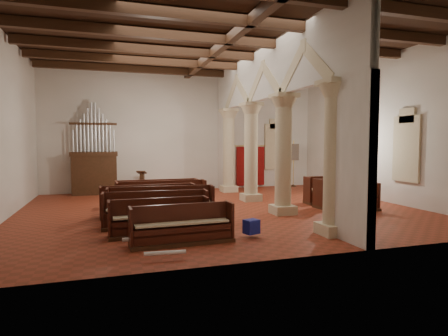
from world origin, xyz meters
TOP-DOWN VIEW (x-y plane):
  - floor at (0.00, 0.00)m, footprint 14.00×14.00m
  - ceiling at (0.00, 0.00)m, footprint 14.00×14.00m
  - wall_back at (0.00, 6.00)m, footprint 14.00×0.02m
  - wall_front at (0.00, -6.00)m, footprint 14.00×0.02m
  - wall_left at (-7.00, 0.00)m, footprint 0.02×12.00m
  - wall_right at (7.00, 0.00)m, footprint 0.02×12.00m
  - ceiling_beams at (0.00, 0.00)m, footprint 13.80×11.80m
  - arcade at (1.80, 0.00)m, footprint 0.90×11.90m
  - window_right_a at (6.98, -1.50)m, footprint 0.03×1.00m
  - window_right_b at (6.98, 2.50)m, footprint 0.03×1.00m
  - window_back at (5.00, 5.98)m, footprint 1.00×0.03m
  - pipe_organ at (-4.50, 5.50)m, footprint 2.10×0.85m
  - lectern at (-2.32, 5.49)m, footprint 0.53×0.56m
  - dossal_curtain at (3.50, 5.92)m, footprint 1.80×0.07m
  - processional_banner at (5.86, 5.47)m, footprint 0.54×0.69m
  - hymnal_box_a at (-0.38, -4.12)m, footprint 0.44×0.39m
  - hymnal_box_b at (-1.17, -2.52)m, footprint 0.36×0.32m
  - hymnal_box_c at (-0.50, -0.82)m, footprint 0.32×0.28m
  - tube_heater_a at (-2.79, -5.35)m, footprint 0.87×0.16m
  - tube_heater_b at (-3.10, -4.04)m, footprint 1.01×0.11m
  - nave_pew_0 at (-2.20, -4.18)m, footprint 2.54×0.75m
  - nave_pew_1 at (-2.61, -3.16)m, footprint 2.62×0.68m
  - nave_pew_2 at (-2.58, -2.18)m, footprint 3.04×0.87m
  - nave_pew_3 at (-2.32, -1.38)m, footprint 3.33×0.92m
  - nave_pew_4 at (-2.62, -0.45)m, footprint 3.14×0.79m
  - nave_pew_5 at (-2.02, 0.63)m, footprint 3.22×0.70m
  - nave_pew_6 at (-2.08, 1.48)m, footprint 3.14×0.71m
  - aisle_pew_0 at (4.53, -1.80)m, footprint 1.70×0.73m
  - aisle_pew_1 at (4.43, -0.93)m, footprint 1.97×0.83m
  - aisle_pew_2 at (4.62, -0.04)m, footprint 2.10×0.85m

SIDE VIEW (x-z plane):
  - floor at x=0.00m, z-range 0.00..0.00m
  - tube_heater_a at x=-2.79m, z-range 0.12..0.20m
  - tube_heater_b at x=-3.10m, z-range 0.11..0.21m
  - hymnal_box_c at x=-0.50m, z-range 0.10..0.40m
  - hymnal_box_b at x=-1.17m, z-range 0.10..0.40m
  - hymnal_box_a at x=-0.38m, z-range 0.10..0.46m
  - nave_pew_0 at x=-2.20m, z-range -0.16..0.79m
  - nave_pew_1 at x=-2.61m, z-range -0.16..0.80m
  - nave_pew_6 at x=-2.08m, z-range -0.17..0.83m
  - aisle_pew_0 at x=4.53m, z-range -0.16..0.83m
  - nave_pew_4 at x=-2.62m, z-range -0.18..0.85m
  - nave_pew_5 at x=-2.02m, z-range -0.18..0.86m
  - nave_pew_2 at x=-2.58m, z-range -0.18..0.86m
  - nave_pew_3 at x=-2.32m, z-range -0.18..0.89m
  - aisle_pew_2 at x=4.62m, z-range -0.18..0.90m
  - aisle_pew_1 at x=4.43m, z-range -0.18..0.92m
  - lectern at x=-2.32m, z-range -0.09..0.98m
  - processional_banner at x=5.86m, z-range -0.45..2.09m
  - dossal_curtain at x=3.50m, z-range 0.08..2.25m
  - pipe_organ at x=-4.50m, z-range -0.83..3.57m
  - window_right_a at x=6.98m, z-range 1.10..3.30m
  - window_right_b at x=6.98m, z-range 1.10..3.30m
  - window_back at x=5.00m, z-range 1.10..3.30m
  - wall_back at x=0.00m, z-range 0.00..6.00m
  - wall_front at x=0.00m, z-range 0.00..6.00m
  - wall_left at x=-7.00m, z-range 0.00..6.00m
  - wall_right at x=7.00m, z-range 0.00..6.00m
  - arcade at x=1.80m, z-range 0.56..6.56m
  - ceiling_beams at x=0.00m, z-range 5.67..5.97m
  - ceiling at x=0.00m, z-range 6.00..6.00m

